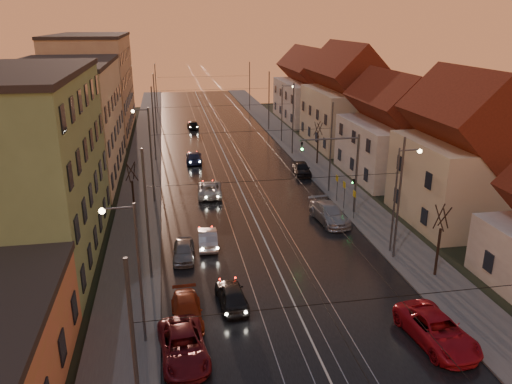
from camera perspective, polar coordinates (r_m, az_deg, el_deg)
ground at (r=27.81m, az=6.67°, el=-17.23°), size 160.00×160.00×0.00m
road at (r=63.87m, az=-3.60°, el=4.21°), size 16.00×120.00×0.04m
sidewalk_left at (r=63.54m, az=-12.61°, el=3.76°), size 4.00×120.00×0.15m
sidewalk_right at (r=65.70m, az=5.12°, el=4.65°), size 4.00×120.00×0.15m
tram_rail_0 at (r=63.66m, az=-5.57°, el=4.14°), size 0.06×120.00×0.03m
tram_rail_1 at (r=63.78m, az=-4.29°, el=4.21°), size 0.06×120.00×0.03m
tram_rail_2 at (r=63.95m, az=-2.91°, el=4.28°), size 0.06×120.00×0.03m
tram_rail_3 at (r=64.14m, az=-1.64°, el=4.34°), size 0.06×120.00×0.03m
apartment_left_1 at (r=38.18m, az=-25.82°, el=2.11°), size 10.00×18.00×13.00m
apartment_left_2 at (r=57.28m, az=-20.79°, el=7.41°), size 10.00×20.00×12.00m
apartment_left_3 at (r=80.58m, az=-18.01°, el=11.51°), size 10.00×24.00×14.00m
house_right_1 at (r=44.89m, az=22.52°, el=3.50°), size 8.67×10.20×10.80m
house_right_2 at (r=56.10m, az=15.46°, el=6.32°), size 9.18×12.24×9.20m
house_right_3 at (r=69.47m, az=10.28°, el=10.04°), size 9.18×14.28×11.50m
house_right_4 at (r=86.50m, az=6.11°, el=11.47°), size 9.18×16.32×10.00m
catenary_pole_l_0 at (r=19.49m, az=-13.56°, el=-19.23°), size 0.16×0.16×9.00m
catenary_pole_l_1 at (r=32.63m, az=-12.35°, el=-2.77°), size 0.16×0.16×9.00m
catenary_pole_r_1 at (r=36.12m, az=16.00°, el=-0.92°), size 0.16×0.16×9.00m
catenary_pole_l_2 at (r=46.90m, az=-11.87°, el=3.99°), size 0.16×0.16×9.00m
catenary_pole_r_2 at (r=49.39m, az=8.53°, el=4.95°), size 0.16×0.16×9.00m
catenary_pole_l_3 at (r=61.52m, az=-11.62°, el=7.57°), size 0.16×0.16×9.00m
catenary_pole_r_3 at (r=63.44m, az=4.24°, el=8.25°), size 0.16×0.16×9.00m
catenary_pole_l_4 at (r=76.28m, az=-11.46°, el=9.77°), size 0.16×0.16×9.00m
catenary_pole_r_4 at (r=77.84m, az=1.49°, el=10.32°), size 0.16×0.16×9.00m
catenary_pole_l_5 at (r=94.10m, az=-11.34°, el=11.50°), size 0.16×0.16×9.00m
catenary_pole_r_5 at (r=95.37m, az=-0.73°, el=11.96°), size 0.16×0.16×9.00m
street_lamp_0 at (r=26.12m, az=-13.93°, el=-7.71°), size 1.75×0.32×8.00m
street_lamp_1 at (r=37.06m, az=16.10°, el=0.21°), size 1.75×0.32×8.00m
street_lamp_2 at (r=52.65m, az=-12.33°, el=6.03°), size 1.75×0.32×8.00m
street_lamp_3 at (r=70.18m, az=3.23°, el=9.64°), size 1.75×0.32×8.00m
traffic_light_mast at (r=43.71m, az=10.25°, el=3.12°), size 5.30×0.32×7.20m
bare_tree_0 at (r=43.74m, az=-13.88°, el=-0.03°), size 1.09×1.09×5.11m
bare_tree_1 at (r=35.16m, az=20.17°, el=-5.48°), size 1.09×1.09×5.11m
bare_tree_2 at (r=59.65m, az=7.07°, el=5.48°), size 1.09×1.09×5.11m
driving_car_0 at (r=30.74m, az=-2.80°, el=-11.69°), size 1.87×4.13×1.38m
driving_car_1 at (r=38.31m, az=-5.54°, el=-5.26°), size 1.57×4.06×1.32m
driving_car_2 at (r=49.16m, az=-5.31°, el=0.37°), size 2.63×5.07×1.37m
driving_car_3 at (r=60.84m, az=-7.12°, el=3.98°), size 2.03×4.67×1.34m
driving_car_4 at (r=80.06m, az=-7.22°, el=7.63°), size 1.86×3.96×1.31m
parked_left_1 at (r=26.81m, az=-8.32°, el=-17.03°), size 2.73×5.19×1.39m
parked_left_2 at (r=29.66m, az=-7.90°, el=-13.31°), size 1.81×4.24×1.22m
parked_left_3 at (r=36.55m, az=-8.27°, el=-6.66°), size 1.76×3.87×1.29m
parked_right_0 at (r=29.21m, az=19.96°, el=-14.62°), size 3.03×5.65×1.51m
parked_right_1 at (r=43.03m, az=8.38°, el=-2.41°), size 2.67×5.52×1.55m
parked_right_2 at (r=55.76m, az=5.25°, el=2.69°), size 2.04×4.33×1.43m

